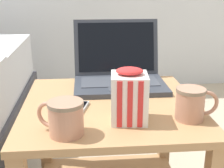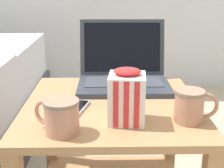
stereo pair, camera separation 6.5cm
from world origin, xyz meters
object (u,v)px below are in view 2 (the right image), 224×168
object	(u,v)px
mug_front_right	(61,115)
snack_bag	(127,97)
mug_front_left	(190,104)
laptop	(123,72)
cell_phone	(73,109)

from	to	relation	value
mug_front_right	snack_bag	world-z (taller)	snack_bag
mug_front_left	laptop	bearing A→B (deg)	116.70
mug_front_left	snack_bag	bearing A→B (deg)	177.79
mug_front_left	cell_phone	size ratio (longest dim) A/B	0.84
laptop	snack_bag	bearing A→B (deg)	-91.29
laptop	cell_phone	xyz separation A→B (m)	(-0.17, -0.25, -0.04)
mug_front_left	cell_phone	bearing A→B (deg)	165.32
snack_bag	cell_phone	size ratio (longest dim) A/B	1.05
laptop	cell_phone	world-z (taller)	laptop
snack_bag	cell_phone	distance (m)	0.19
snack_bag	mug_front_left	bearing A→B (deg)	-2.21
mug_front_right	cell_phone	world-z (taller)	mug_front_right
laptop	mug_front_right	size ratio (longest dim) A/B	2.67
mug_front_left	mug_front_right	bearing A→B (deg)	-170.26
laptop	mug_front_right	distance (m)	0.44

